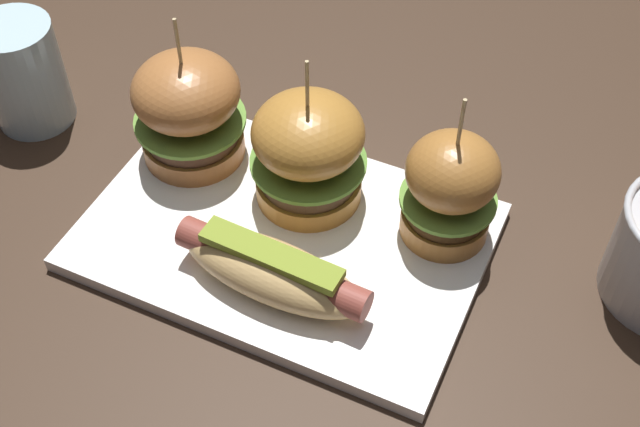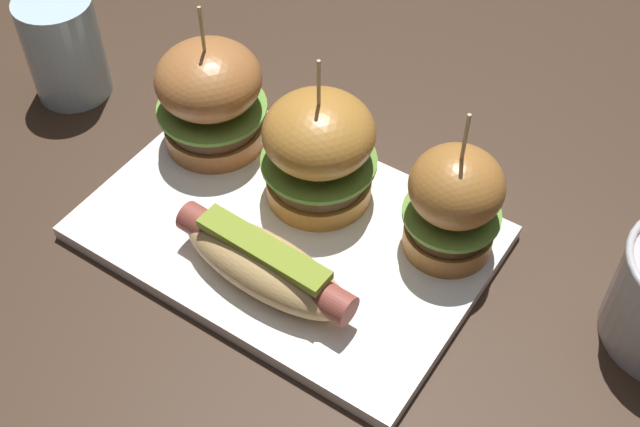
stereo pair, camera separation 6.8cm
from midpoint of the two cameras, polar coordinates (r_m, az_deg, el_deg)
name	(u,v)px [view 2 (the right image)]	position (r m, az deg, el deg)	size (l,w,h in m)	color
ground_plane	(288,238)	(0.74, 0.43, -1.82)	(3.00, 3.00, 0.00)	#382619
platter_main	(288,233)	(0.73, 0.44, -1.47)	(0.34, 0.23, 0.01)	white
hot_dog	(264,264)	(0.67, -0.93, -3.63)	(0.17, 0.06, 0.05)	tan
slider_left	(211,96)	(0.77, -4.98, 7.87)	(0.10, 0.10, 0.15)	#AA6936
slider_center	(318,150)	(0.72, 2.60, 4.24)	(0.10, 0.10, 0.15)	#B47931
slider_right	(454,203)	(0.69, 11.97, 0.55)	(0.08, 0.08, 0.15)	#A86C30
water_glass	(64,47)	(0.87, -14.99, 10.84)	(0.08, 0.08, 0.11)	silver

